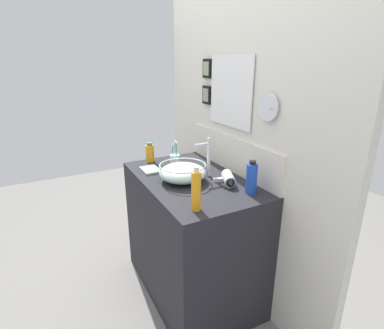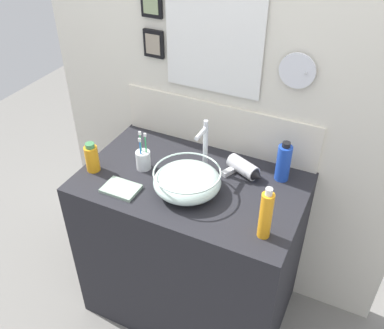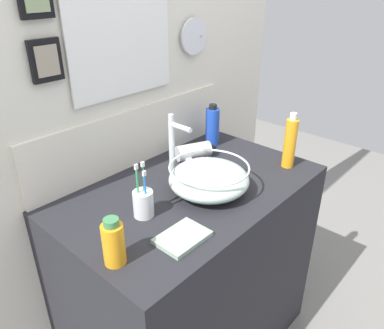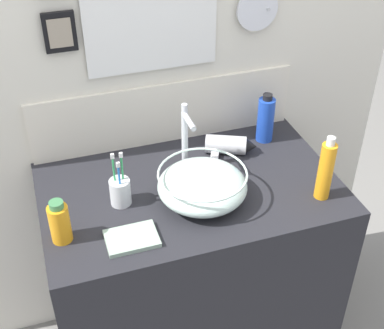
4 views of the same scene
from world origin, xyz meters
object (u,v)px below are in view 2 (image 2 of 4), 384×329
spray_bottle (266,215)px  hand_towel (121,189)px  soap_dispenser (284,162)px  lotion_bottle (92,158)px  glass_bowl_sink (187,181)px  hair_drier (244,169)px  toothbrush_cup (143,160)px  faucet (204,143)px

spray_bottle → hand_towel: (-0.69, -0.01, -0.11)m
soap_dispenser → lotion_bottle: bearing=-158.7°
glass_bowl_sink → lotion_bottle: lotion_bottle is taller
hair_drier → spray_bottle: spray_bottle is taller
glass_bowl_sink → toothbrush_cup: bearing=166.0°
soap_dispenser → hand_towel: size_ratio=1.24×
faucet → hand_towel: 0.45m
faucet → lotion_bottle: faucet is taller
lotion_bottle → toothbrush_cup: bearing=28.8°
spray_bottle → lotion_bottle: (-0.90, 0.07, -0.04)m
glass_bowl_sink → lotion_bottle: (-0.49, -0.05, 0.01)m
glass_bowl_sink → hand_towel: (-0.28, -0.13, -0.05)m
soap_dispenser → hand_towel: soap_dispenser is taller
spray_bottle → toothbrush_cup: bearing=164.8°
faucet → lotion_bottle: 0.55m
hair_drier → spray_bottle: bearing=-59.0°
faucet → toothbrush_cup: size_ratio=1.34×
faucet → spray_bottle: bearing=-36.9°
soap_dispenser → spray_bottle: (0.04, -0.40, 0.02)m
faucet → spray_bottle: (0.41, -0.31, -0.04)m
faucet → toothbrush_cup: 0.32m
faucet → spray_bottle: faucet is taller
spray_bottle → hand_towel: spray_bottle is taller
spray_bottle → lotion_bottle: 0.90m
hair_drier → lotion_bottle: 0.75m
spray_bottle → lotion_bottle: size_ratio=1.60×
spray_bottle → lotion_bottle: spray_bottle is taller
glass_bowl_sink → faucet: (0.00, 0.19, 0.10)m
hair_drier → lotion_bottle: (-0.69, -0.29, 0.04)m
faucet → spray_bottle: size_ratio=1.11×
faucet → hair_drier: faucet is taller
soap_dispenser → spray_bottle: bearing=-84.3°
faucet → hand_towel: size_ratio=1.64×
glass_bowl_sink → hand_towel: bearing=-155.9°
hand_towel → faucet: bearing=48.1°
toothbrush_cup → hand_towel: toothbrush_cup is taller
glass_bowl_sink → hand_towel: glass_bowl_sink is taller
glass_bowl_sink → hand_towel: 0.31m
faucet → soap_dispenser: faucet is taller
faucet → toothbrush_cup: (-0.28, -0.12, -0.10)m
hair_drier → soap_dispenser: size_ratio=1.03×
toothbrush_cup → soap_dispenser: (0.64, 0.22, 0.04)m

